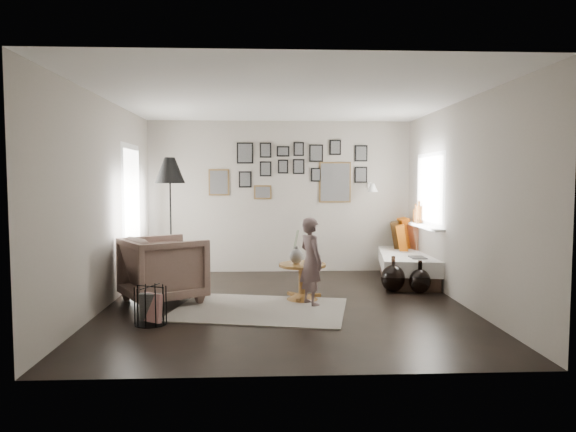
{
  "coord_description": "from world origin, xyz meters",
  "views": [
    {
      "loc": [
        -0.27,
        -6.45,
        1.59
      ],
      "look_at": [
        0.05,
        0.5,
        1.1
      ],
      "focal_mm": 32.0,
      "sensor_mm": 36.0,
      "label": 1
    }
  ],
  "objects_px": {
    "magazine_basket": "(151,306)",
    "daybed": "(406,261)",
    "demijohn_large": "(393,278)",
    "child": "(311,261)",
    "demijohn_small": "(420,281)",
    "vase": "(296,253)",
    "armchair": "(163,269)",
    "pedestal_table": "(302,283)",
    "floor_lamp": "(170,175)"
  },
  "relations": [
    {
      "from": "daybed",
      "to": "armchair",
      "type": "relative_size",
      "value": 2.15
    },
    {
      "from": "pedestal_table",
      "to": "demijohn_small",
      "type": "relative_size",
      "value": 1.33
    },
    {
      "from": "floor_lamp",
      "to": "demijohn_large",
      "type": "height_order",
      "value": "floor_lamp"
    },
    {
      "from": "daybed",
      "to": "demijohn_small",
      "type": "distance_m",
      "value": 1.09
    },
    {
      "from": "vase",
      "to": "demijohn_small",
      "type": "height_order",
      "value": "vase"
    },
    {
      "from": "vase",
      "to": "daybed",
      "type": "height_order",
      "value": "daybed"
    },
    {
      "from": "demijohn_large",
      "to": "demijohn_small",
      "type": "bearing_deg",
      "value": -18.92
    },
    {
      "from": "vase",
      "to": "demijohn_small",
      "type": "xyz_separation_m",
      "value": [
        1.76,
        0.3,
        -0.45
      ]
    },
    {
      "from": "pedestal_table",
      "to": "demijohn_small",
      "type": "xyz_separation_m",
      "value": [
        1.68,
        0.32,
        -0.05
      ]
    },
    {
      "from": "vase",
      "to": "child",
      "type": "xyz_separation_m",
      "value": [
        0.17,
        -0.29,
        -0.06
      ]
    },
    {
      "from": "demijohn_small",
      "to": "vase",
      "type": "bearing_deg",
      "value": -170.19
    },
    {
      "from": "child",
      "to": "demijohn_small",
      "type": "bearing_deg",
      "value": -95.72
    },
    {
      "from": "pedestal_table",
      "to": "armchair",
      "type": "relative_size",
      "value": 0.66
    },
    {
      "from": "armchair",
      "to": "demijohn_large",
      "type": "xyz_separation_m",
      "value": [
        3.14,
        0.46,
        -0.23
      ]
    },
    {
      "from": "demijohn_small",
      "to": "child",
      "type": "relative_size",
      "value": 0.42
    },
    {
      "from": "demijohn_small",
      "to": "child",
      "type": "xyz_separation_m",
      "value": [
        -1.59,
        -0.59,
        0.38
      ]
    },
    {
      "from": "vase",
      "to": "pedestal_table",
      "type": "bearing_deg",
      "value": -14.04
    },
    {
      "from": "vase",
      "to": "child",
      "type": "relative_size",
      "value": 0.4
    },
    {
      "from": "demijohn_large",
      "to": "child",
      "type": "relative_size",
      "value": 0.46
    },
    {
      "from": "floor_lamp",
      "to": "armchair",
      "type": "bearing_deg",
      "value": -84.9
    },
    {
      "from": "pedestal_table",
      "to": "daybed",
      "type": "relative_size",
      "value": 0.3
    },
    {
      "from": "pedestal_table",
      "to": "daybed",
      "type": "bearing_deg",
      "value": 38.36
    },
    {
      "from": "demijohn_large",
      "to": "vase",
      "type": "bearing_deg",
      "value": -163.24
    },
    {
      "from": "vase",
      "to": "daybed",
      "type": "relative_size",
      "value": 0.22
    },
    {
      "from": "pedestal_table",
      "to": "armchair",
      "type": "xyz_separation_m",
      "value": [
        -1.81,
        -0.02,
        0.21
      ]
    },
    {
      "from": "demijohn_large",
      "to": "pedestal_table",
      "type": "bearing_deg",
      "value": -161.51
    },
    {
      "from": "demijohn_large",
      "to": "child",
      "type": "bearing_deg",
      "value": -150.06
    },
    {
      "from": "demijohn_large",
      "to": "demijohn_small",
      "type": "xyz_separation_m",
      "value": [
        0.35,
        -0.12,
        -0.02
      ]
    },
    {
      "from": "magazine_basket",
      "to": "demijohn_small",
      "type": "relative_size",
      "value": 0.95
    },
    {
      "from": "magazine_basket",
      "to": "daybed",
      "type": "bearing_deg",
      "value": 34.93
    },
    {
      "from": "pedestal_table",
      "to": "magazine_basket",
      "type": "bearing_deg",
      "value": -148.87
    },
    {
      "from": "daybed",
      "to": "child",
      "type": "relative_size",
      "value": 1.82
    },
    {
      "from": "vase",
      "to": "magazine_basket",
      "type": "xyz_separation_m",
      "value": [
        -1.67,
        -1.08,
        -0.42
      ]
    },
    {
      "from": "armchair",
      "to": "demijohn_small",
      "type": "distance_m",
      "value": 3.51
    },
    {
      "from": "armchair",
      "to": "child",
      "type": "height_order",
      "value": "child"
    },
    {
      "from": "pedestal_table",
      "to": "daybed",
      "type": "height_order",
      "value": "daybed"
    },
    {
      "from": "floor_lamp",
      "to": "child",
      "type": "height_order",
      "value": "floor_lamp"
    },
    {
      "from": "pedestal_table",
      "to": "vase",
      "type": "distance_m",
      "value": 0.41
    },
    {
      "from": "floor_lamp",
      "to": "daybed",
      "type": "bearing_deg",
      "value": 4.96
    },
    {
      "from": "pedestal_table",
      "to": "daybed",
      "type": "xyz_separation_m",
      "value": [
        1.77,
        1.4,
        0.06
      ]
    },
    {
      "from": "vase",
      "to": "demijohn_large",
      "type": "height_order",
      "value": "vase"
    },
    {
      "from": "pedestal_table",
      "to": "magazine_basket",
      "type": "xyz_separation_m",
      "value": [
        -1.75,
        -1.06,
        -0.02
      ]
    },
    {
      "from": "floor_lamp",
      "to": "demijohn_small",
      "type": "bearing_deg",
      "value": -11.96
    },
    {
      "from": "armchair",
      "to": "magazine_basket",
      "type": "distance_m",
      "value": 1.06
    },
    {
      "from": "armchair",
      "to": "floor_lamp",
      "type": "bearing_deg",
      "value": -27.25
    },
    {
      "from": "daybed",
      "to": "armchair",
      "type": "xyz_separation_m",
      "value": [
        -3.58,
        -1.42,
        0.14
      ]
    },
    {
      "from": "floor_lamp",
      "to": "pedestal_table",
      "type": "bearing_deg",
      "value": -29.55
    },
    {
      "from": "demijohn_small",
      "to": "child",
      "type": "bearing_deg",
      "value": -159.53
    },
    {
      "from": "vase",
      "to": "floor_lamp",
      "type": "distance_m",
      "value": 2.36
    },
    {
      "from": "armchair",
      "to": "daybed",
      "type": "bearing_deg",
      "value": -100.69
    }
  ]
}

